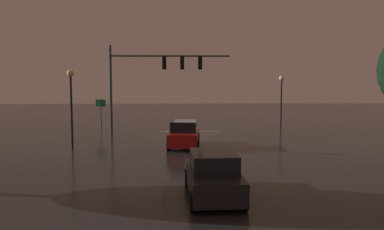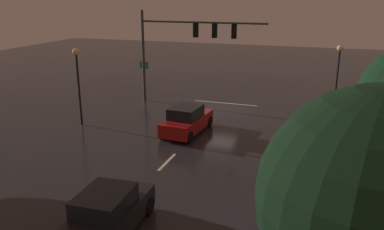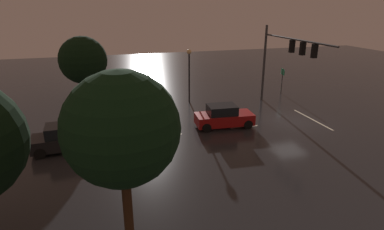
{
  "view_description": "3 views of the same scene",
  "coord_description": "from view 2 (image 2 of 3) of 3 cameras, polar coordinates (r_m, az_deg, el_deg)",
  "views": [
    {
      "loc": [
        0.7,
        30.68,
        4.34
      ],
      "look_at": [
        0.09,
        7.9,
        2.27
      ],
      "focal_mm": 36.8,
      "sensor_mm": 36.0,
      "label": 1
    },
    {
      "loc": [
        -7.16,
        27.09,
        8.09
      ],
      "look_at": [
        0.05,
        5.94,
        1.31
      ],
      "focal_mm": 37.14,
      "sensor_mm": 36.0,
      "label": 2
    },
    {
      "loc": [
        -20.46,
        14.09,
        8.79
      ],
      "look_at": [
        -0.57,
        8.3,
        1.57
      ],
      "focal_mm": 29.8,
      "sensor_mm": 36.0,
      "label": 3
    }
  ],
  "objects": [
    {
      "name": "street_lamp_left_kerb",
      "position": [
        30.78,
        20.28,
        6.88
      ],
      "size": [
        0.44,
        0.44,
        4.65
      ],
      "color": "black",
      "rests_on": "ground_plane"
    },
    {
      "name": "lane_dash_far",
      "position": [
        25.49,
        1.52,
        -1.62
      ],
      "size": [
        0.16,
        2.2,
        0.01
      ],
      "primitive_type": "cube",
      "rotation": [
        0.0,
        0.0,
        1.57
      ],
      "color": "beige",
      "rests_on": "ground_plane"
    },
    {
      "name": "lane_dash_near",
      "position": [
        15.48,
        -12.35,
        -15.04
      ],
      "size": [
        0.16,
        2.2,
        0.01
      ],
      "primitive_type": "cube",
      "rotation": [
        0.0,
        0.0,
        1.57
      ],
      "color": "beige",
      "rests_on": "ground_plane"
    },
    {
      "name": "tree_left_near",
      "position": [
        8.89,
        24.64,
        -11.21
      ],
      "size": [
        4.74,
        4.74,
        6.51
      ],
      "color": "#382314",
      "rests_on": "ground_plane"
    },
    {
      "name": "lane_dash_mid",
      "position": [
        20.22,
        -3.6,
        -6.73
      ],
      "size": [
        0.16,
        2.2,
        0.01
      ],
      "primitive_type": "cube",
      "rotation": [
        0.0,
        0.0,
        1.57
      ],
      "color": "beige",
      "rests_on": "ground_plane"
    },
    {
      "name": "traffic_signal_assembly",
      "position": [
        29.81,
        -0.97,
        10.87
      ],
      "size": [
        9.6,
        0.47,
        7.02
      ],
      "color": "#383A3D",
      "rests_on": "ground_plane"
    },
    {
      "name": "street_lamp_right_kerb",
      "position": [
        25.94,
        -16.12,
        5.96
      ],
      "size": [
        0.44,
        0.44,
        4.94
      ],
      "color": "black",
      "rests_on": "ground_plane"
    },
    {
      "name": "car_approaching",
      "position": [
        24.06,
        -0.75,
        -0.76
      ],
      "size": [
        2.17,
        4.47,
        1.7
      ],
      "color": "maroon",
      "rests_on": "ground_plane"
    },
    {
      "name": "stop_bar",
      "position": [
        31.02,
        4.83,
        1.71
      ],
      "size": [
        5.0,
        0.16,
        0.01
      ],
      "primitive_type": "cube",
      "color": "beige",
      "rests_on": "ground_plane"
    },
    {
      "name": "car_distant",
      "position": [
        14.49,
        -12.02,
        -13.74
      ],
      "size": [
        2.08,
        4.44,
        1.7
      ],
      "color": "black",
      "rests_on": "ground_plane"
    },
    {
      "name": "route_sign",
      "position": [
        34.85,
        -6.9,
        6.52
      ],
      "size": [
        0.89,
        0.26,
        2.63
      ],
      "color": "#383A3D",
      "rests_on": "ground_plane"
    },
    {
      "name": "ground_plane",
      "position": [
        29.16,
        3.87,
        0.74
      ],
      "size": [
        80.0,
        80.0,
        0.0
      ],
      "primitive_type": "plane",
      "color": "#232326"
    }
  ]
}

